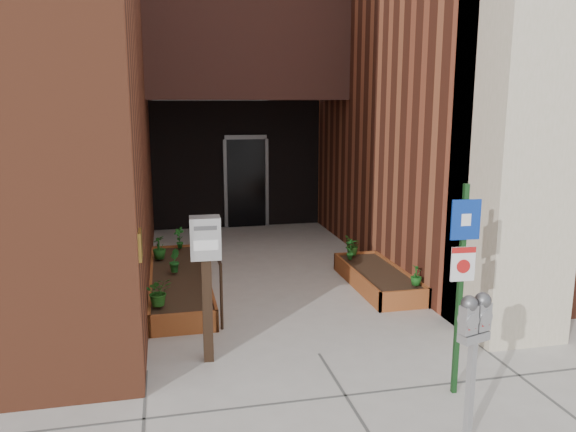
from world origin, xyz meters
TOP-DOWN VIEW (x-y plane):
  - ground at (0.00, 0.00)m, footprint 80.00×80.00m
  - architecture at (-0.18, 6.89)m, footprint 20.00×14.60m
  - planter_left at (-1.55, 2.70)m, footprint 0.90×3.60m
  - planter_right at (1.60, 2.20)m, footprint 0.80×2.20m
  - handrail at (-1.05, 2.65)m, footprint 0.04×3.34m
  - parking_meter at (0.81, -1.97)m, footprint 0.32×0.19m
  - sign_post at (1.12, -1.18)m, footprint 0.30×0.08m
  - payment_dropbox at (-1.30, 0.12)m, footprint 0.35×0.27m
  - shrub_left_a at (-1.85, 1.27)m, footprint 0.41×0.41m
  - shrub_left_b at (-1.62, 2.77)m, footprint 0.22×0.22m
  - shrub_left_c at (-1.85, 3.62)m, footprint 0.31×0.31m
  - shrub_left_d at (-1.49, 4.26)m, footprint 0.29×0.29m
  - shrub_right_a at (1.85, 1.32)m, footprint 0.18×0.18m
  - shrub_right_b at (1.35, 2.84)m, footprint 0.21×0.21m
  - shrub_right_c at (1.48, 3.10)m, footprint 0.40×0.40m

SIDE VIEW (x-z plane):
  - ground at x=0.00m, z-range 0.00..0.00m
  - planter_left at x=-1.55m, z-range -0.02..0.28m
  - planter_right at x=1.60m, z-range -0.02..0.28m
  - shrub_right_a at x=1.85m, z-range 0.30..0.61m
  - shrub_right_c at x=1.48m, z-range 0.30..0.65m
  - shrub_left_b at x=-1.62m, z-range 0.30..0.66m
  - shrub_right_b at x=1.35m, z-range 0.30..0.67m
  - shrub_left_a at x=-1.85m, z-range 0.30..0.68m
  - shrub_left_d at x=-1.49m, z-range 0.30..0.69m
  - shrub_left_c at x=-1.85m, z-range 0.30..0.70m
  - handrail at x=-1.05m, z-range 0.30..1.20m
  - parking_meter at x=0.81m, z-range 0.37..1.74m
  - payment_dropbox at x=-1.30m, z-range 0.38..2.08m
  - sign_post at x=1.12m, z-range 0.25..2.43m
  - architecture at x=-0.18m, z-range -0.02..9.98m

